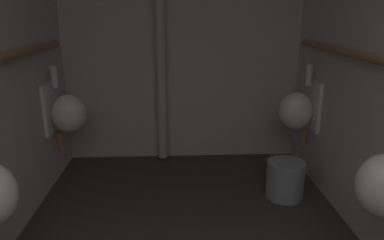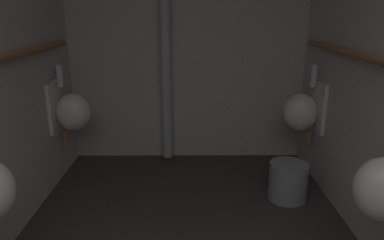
{
  "view_description": "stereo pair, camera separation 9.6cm",
  "coord_description": "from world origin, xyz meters",
  "px_view_note": "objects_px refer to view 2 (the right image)",
  "views": [
    {
      "loc": [
        -0.07,
        0.3,
        1.5
      ],
      "look_at": [
        0.04,
        2.64,
        0.78
      ],
      "focal_mm": 33.77,
      "sensor_mm": 36.0,
      "label": 1
    },
    {
      "loc": [
        0.03,
        0.3,
        1.5
      ],
      "look_at": [
        0.04,
        2.64,
        0.78
      ],
      "focal_mm": 33.77,
      "sensor_mm": 36.0,
      "label": 2
    }
  ],
  "objects_px": {
    "standpipe_back_wall": "(165,30)",
    "waste_bin": "(288,181)",
    "urinal_right_far": "(303,111)",
    "urinal_left_far": "(71,111)"
  },
  "relations": [
    {
      "from": "standpipe_back_wall",
      "to": "waste_bin",
      "type": "distance_m",
      "value": 1.76
    },
    {
      "from": "urinal_right_far",
      "to": "waste_bin",
      "type": "height_order",
      "value": "urinal_right_far"
    },
    {
      "from": "urinal_left_far",
      "to": "standpipe_back_wall",
      "type": "bearing_deg",
      "value": 28.9
    },
    {
      "from": "urinal_left_far",
      "to": "standpipe_back_wall",
      "type": "distance_m",
      "value": 1.14
    },
    {
      "from": "standpipe_back_wall",
      "to": "waste_bin",
      "type": "height_order",
      "value": "standpipe_back_wall"
    },
    {
      "from": "urinal_right_far",
      "to": "waste_bin",
      "type": "distance_m",
      "value": 0.65
    },
    {
      "from": "urinal_left_far",
      "to": "standpipe_back_wall",
      "type": "xyz_separation_m",
      "value": [
        0.81,
        0.45,
        0.66
      ]
    },
    {
      "from": "urinal_left_far",
      "to": "waste_bin",
      "type": "bearing_deg",
      "value": -11.92
    },
    {
      "from": "urinal_left_far",
      "to": "urinal_right_far",
      "type": "relative_size",
      "value": 1.0
    },
    {
      "from": "urinal_left_far",
      "to": "urinal_right_far",
      "type": "distance_m",
      "value": 2.04
    }
  ]
}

